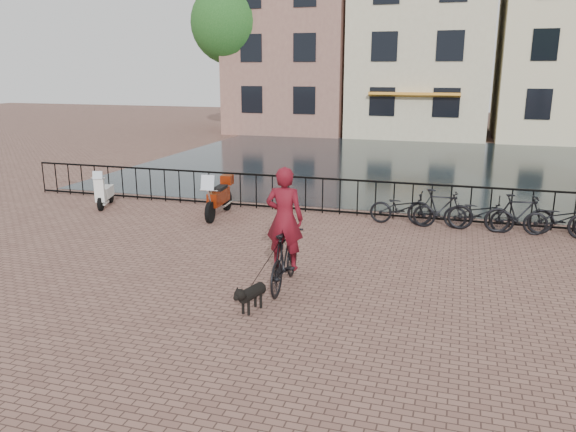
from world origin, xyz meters
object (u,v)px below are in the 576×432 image
(cyclist, at_px, (285,235))
(dog, at_px, (252,296))
(scooter, at_px, (105,187))
(motorcycle, at_px, (219,193))

(cyclist, xyz_separation_m, dog, (-0.20, -1.20, -0.75))
(cyclist, distance_m, scooter, 8.36)
(motorcycle, bearing_deg, scooter, 174.41)
(dog, relative_size, scooter, 0.61)
(cyclist, height_order, dog, cyclist)
(dog, bearing_deg, scooter, 155.51)
(dog, height_order, scooter, scooter)
(scooter, bearing_deg, dog, -58.72)
(cyclist, relative_size, scooter, 2.00)
(cyclist, bearing_deg, scooter, -35.64)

